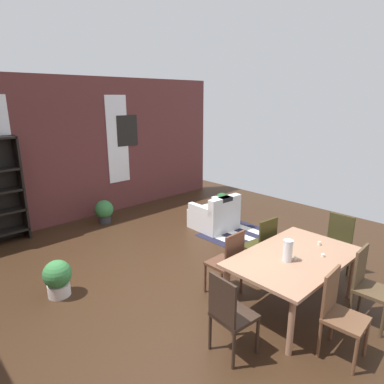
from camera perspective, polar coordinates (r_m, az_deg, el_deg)
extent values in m
plane|color=#352214|center=(5.08, -1.15, -16.05)|extent=(9.81, 9.81, 0.00)
cube|color=brown|center=(7.69, -20.92, 6.40)|extent=(8.29, 0.12, 3.12)
cube|color=white|center=(8.17, -12.53, 8.67)|extent=(0.55, 0.02, 2.03)
cube|color=#A17459|center=(4.54, 17.05, -10.57)|extent=(1.76, 1.09, 0.04)
cylinder|color=#A17459|center=(3.96, 16.45, -21.06)|extent=(0.07, 0.07, 0.70)
cylinder|color=#A17459|center=(5.19, 25.52, -12.56)|extent=(0.07, 0.07, 0.70)
cylinder|color=#A17459|center=(4.37, 5.97, -16.57)|extent=(0.07, 0.07, 0.70)
cylinder|color=#A17459|center=(5.51, 16.84, -9.95)|extent=(0.07, 0.07, 0.70)
cylinder|color=silver|center=(4.32, 15.95, -9.54)|extent=(0.12, 0.12, 0.27)
cylinder|color=silver|center=(4.62, 21.34, -9.99)|extent=(0.04, 0.04, 0.04)
cylinder|color=silver|center=(4.94, 20.80, -8.15)|extent=(0.04, 0.04, 0.05)
cylinder|color=silver|center=(4.42, 17.16, -10.72)|extent=(0.04, 0.04, 0.04)
cube|color=brown|center=(4.71, 28.49, -14.52)|extent=(0.42, 0.42, 0.04)
cube|color=brown|center=(4.64, 26.68, -11.27)|extent=(0.38, 0.05, 0.50)
cylinder|color=brown|center=(4.65, 29.67, -18.53)|extent=(0.04, 0.04, 0.43)
cylinder|color=brown|center=(4.72, 25.29, -17.39)|extent=(0.04, 0.04, 0.43)
cylinder|color=brown|center=(5.02, 26.69, -15.48)|extent=(0.04, 0.04, 0.43)
cube|color=brown|center=(4.06, 24.65, -19.13)|extent=(0.43, 0.43, 0.04)
cube|color=brown|center=(3.97, 22.47, -15.42)|extent=(0.38, 0.06, 0.50)
cylinder|color=brown|center=(4.02, 25.97, -23.85)|extent=(0.04, 0.04, 0.43)
cylinder|color=brown|center=(4.31, 27.50, -21.15)|extent=(0.04, 0.04, 0.43)
cylinder|color=brown|center=(4.10, 20.81, -22.38)|extent=(0.04, 0.04, 0.43)
cylinder|color=brown|center=(4.38, 22.71, -19.87)|extent=(0.04, 0.04, 0.43)
cube|color=#31231A|center=(3.82, 7.19, -20.06)|extent=(0.43, 0.43, 0.04)
cube|color=#31231A|center=(3.57, 5.14, -17.97)|extent=(0.06, 0.38, 0.50)
cylinder|color=#31231A|center=(3.98, 11.05, -22.86)|extent=(0.04, 0.04, 0.43)
cylinder|color=#31231A|center=(4.16, 7.06, -20.64)|extent=(0.04, 0.04, 0.43)
cylinder|color=#31231A|center=(3.77, 7.08, -25.23)|extent=(0.04, 0.04, 0.43)
cylinder|color=#31231A|center=(3.96, 3.08, -22.68)|extent=(0.04, 0.04, 0.43)
cube|color=#333012|center=(5.36, 11.09, -9.10)|extent=(0.44, 0.44, 0.04)
cube|color=#333012|center=(5.15, 12.79, -7.21)|extent=(0.38, 0.07, 0.50)
cylinder|color=#333012|center=(5.69, 10.81, -10.17)|extent=(0.04, 0.04, 0.43)
cylinder|color=#333012|center=(5.45, 8.24, -11.27)|extent=(0.04, 0.04, 0.43)
cylinder|color=#333012|center=(5.49, 13.67, -11.38)|extent=(0.04, 0.04, 0.43)
cylinder|color=#333012|center=(5.24, 11.13, -12.60)|extent=(0.04, 0.04, 0.43)
cube|color=#363219|center=(5.63, 22.95, -8.87)|extent=(0.41, 0.41, 0.04)
cube|color=#363219|center=(5.70, 23.94, -5.96)|extent=(0.04, 0.38, 0.50)
cylinder|color=#363219|center=(5.63, 20.27, -11.20)|extent=(0.04, 0.04, 0.43)
cylinder|color=#363219|center=(5.52, 23.71, -12.17)|extent=(0.04, 0.04, 0.43)
cylinder|color=#363219|center=(5.94, 21.77, -9.94)|extent=(0.04, 0.04, 0.43)
cylinder|color=#363219|center=(5.83, 25.05, -10.82)|extent=(0.04, 0.04, 0.43)
cube|color=#533224|center=(4.79, 5.39, -11.99)|extent=(0.41, 0.41, 0.04)
cube|color=#533224|center=(4.58, 7.26, -9.96)|extent=(0.38, 0.04, 0.50)
cylinder|color=#533224|center=(5.13, 5.10, -12.99)|extent=(0.04, 0.04, 0.43)
cylinder|color=#533224|center=(4.89, 2.25, -14.45)|extent=(0.04, 0.04, 0.43)
cylinder|color=#533224|center=(4.93, 8.36, -14.35)|extent=(0.04, 0.04, 0.43)
cylinder|color=#533224|center=(4.69, 5.57, -15.98)|extent=(0.04, 0.04, 0.43)
cube|color=black|center=(7.22, -26.98, 0.60)|extent=(0.04, 0.32, 2.00)
cube|color=black|center=(7.34, -29.55, -6.08)|extent=(0.90, 0.32, 0.04)
cube|color=silver|center=(7.14, 3.66, -4.56)|extent=(0.84, 0.84, 0.40)
cube|color=silver|center=(6.80, 5.60, -2.29)|extent=(0.81, 0.20, 0.35)
cube|color=silver|center=(7.28, 5.62, -1.90)|extent=(0.15, 0.72, 0.15)
cube|color=silver|center=(6.82, 1.66, -3.05)|extent=(0.15, 0.72, 0.15)
cube|color=black|center=(6.76, 5.63, -1.21)|extent=(0.29, 0.18, 0.08)
cylinder|color=silver|center=(5.23, -21.64, -15.15)|extent=(0.31, 0.31, 0.18)
sphere|color=#387F42|center=(5.11, -21.92, -12.80)|extent=(0.39, 0.39, 0.39)
cylinder|color=#333338|center=(7.70, -14.60, -4.52)|extent=(0.26, 0.26, 0.15)
sphere|color=#387F42|center=(7.62, -14.72, -2.86)|extent=(0.40, 0.40, 0.40)
cylinder|color=silver|center=(8.21, 5.09, -2.76)|extent=(0.22, 0.22, 0.15)
sphere|color=#235B2D|center=(8.15, 5.13, -1.35)|extent=(0.34, 0.34, 0.34)
cube|color=#1E1E33|center=(6.54, 4.25, -8.38)|extent=(0.19, 1.07, 0.01)
cube|color=white|center=(6.67, 5.36, -7.91)|extent=(0.19, 1.07, 0.01)
cube|color=#1E1E33|center=(6.80, 6.43, -7.45)|extent=(0.19, 1.07, 0.01)
cube|color=white|center=(6.94, 7.46, -7.01)|extent=(0.19, 1.07, 0.01)
cube|color=#1E1E33|center=(7.08, 8.44, -6.58)|extent=(0.19, 1.07, 0.01)
cube|color=white|center=(7.22, 9.38, -6.17)|extent=(0.19, 1.07, 0.01)
cube|color=#1E1E33|center=(7.36, 10.29, -5.77)|extent=(0.19, 1.07, 0.01)
cube|color=black|center=(8.29, -10.97, 10.19)|extent=(0.56, 0.03, 0.72)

